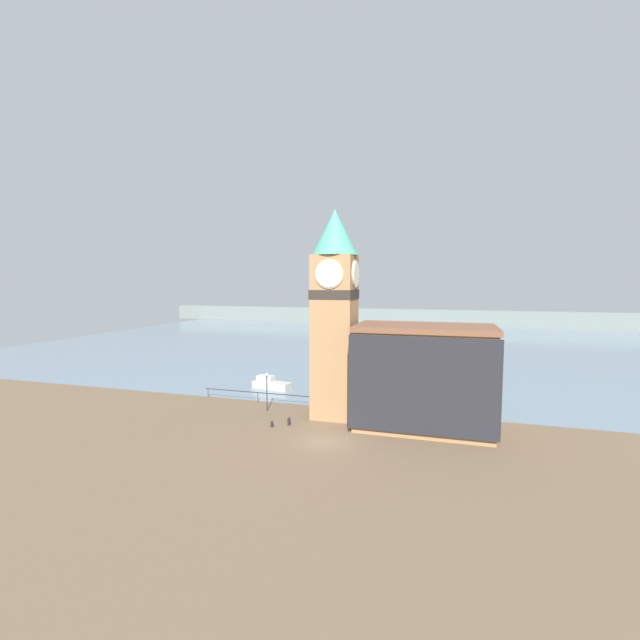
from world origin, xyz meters
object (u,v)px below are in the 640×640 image
at_px(mooring_bollard_near, 272,424).
at_px(lamp_post, 267,385).
at_px(clock_tower, 335,308).
at_px(mooring_bollard_far, 289,421).
at_px(boat_near, 271,384).
at_px(pier_building, 424,377).

bearing_deg(mooring_bollard_near, lamp_post, 118.67).
relative_size(clock_tower, lamp_post, 5.09).
xyz_separation_m(mooring_bollard_far, lamp_post, (-3.91, 3.69, 2.44)).
xyz_separation_m(boat_near, mooring_bollard_far, (7.37, -12.76, -0.20)).
bearing_deg(clock_tower, lamp_post, -177.51).
bearing_deg(mooring_bollard_far, clock_tower, 49.15).
distance_m(mooring_bollard_far, lamp_post, 5.91).
bearing_deg(boat_near, pier_building, -16.27).
relative_size(mooring_bollard_near, mooring_bollard_far, 0.76).
xyz_separation_m(clock_tower, mooring_bollard_near, (-4.85, -4.95, -10.79)).
bearing_deg(clock_tower, boat_near, 141.09).
distance_m(clock_tower, boat_near, 17.44).
height_order(mooring_bollard_near, mooring_bollard_far, mooring_bollard_far).
bearing_deg(boat_near, mooring_bollard_near, -56.44).
relative_size(pier_building, boat_near, 2.42).
relative_size(boat_near, lamp_post, 1.29).
distance_m(boat_near, mooring_bollard_near, 14.96).
height_order(pier_building, mooring_bollard_near, pier_building).
distance_m(mooring_bollard_near, lamp_post, 5.86).
distance_m(pier_building, mooring_bollard_far, 13.53).
bearing_deg(mooring_bollard_near, clock_tower, 45.63).
bearing_deg(clock_tower, mooring_bollard_near, -134.37).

